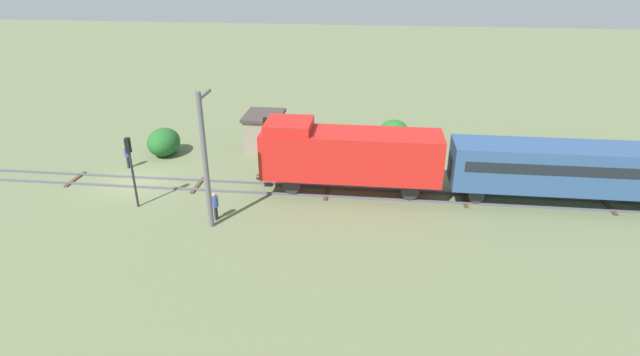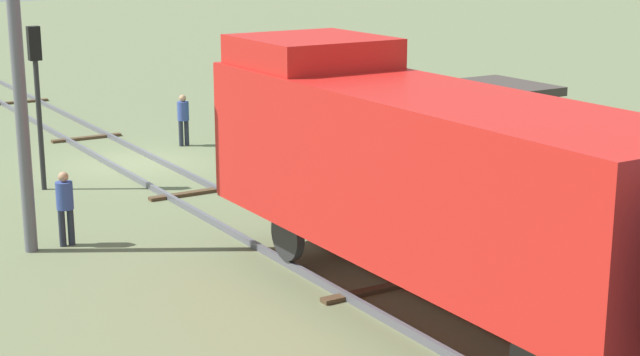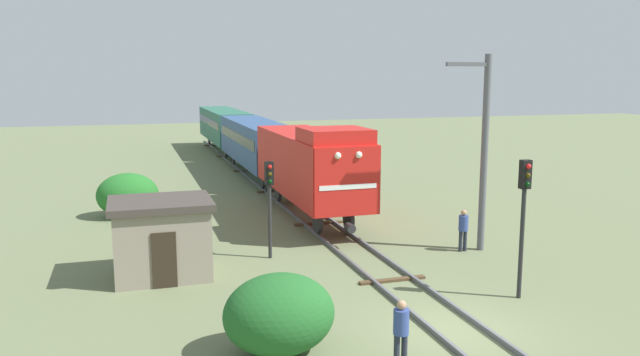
# 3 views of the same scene
# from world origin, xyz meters

# --- Properties ---
(ground_plane) EXTENTS (155.27, 155.27, 0.00)m
(ground_plane) POSITION_xyz_m (0.00, 0.00, 0.00)
(ground_plane) COLOR #66704C
(railway_track) EXTENTS (2.40, 103.51, 0.16)m
(railway_track) POSITION_xyz_m (0.00, -0.00, 0.07)
(railway_track) COLOR #595960
(railway_track) RESTS_ON ground
(locomotive) EXTENTS (2.90, 11.60, 4.60)m
(locomotive) POSITION_xyz_m (0.00, 14.22, 2.77)
(locomotive) COLOR red
(locomotive) RESTS_ON railway_track
(passenger_car_leading) EXTENTS (2.84, 14.00, 3.66)m
(passenger_car_leading) POSITION_xyz_m (0.00, 27.56, 2.52)
(passenger_car_leading) COLOR #2D4C7A
(passenger_car_leading) RESTS_ON railway_track
(passenger_car_trailing) EXTENTS (2.84, 14.00, 3.66)m
(passenger_car_trailing) POSITION_xyz_m (0.00, 42.16, 2.52)
(passenger_car_trailing) COLOR #26604C
(passenger_car_trailing) RESTS_ON railway_track
(traffic_signal_near) EXTENTS (0.32, 0.34, 4.44)m
(traffic_signal_near) POSITION_xyz_m (3.20, 1.65, 3.07)
(traffic_signal_near) COLOR #262628
(traffic_signal_near) RESTS_ON ground
(traffic_signal_mid) EXTENTS (0.32, 0.34, 3.77)m
(traffic_signal_mid) POSITION_xyz_m (-3.40, 8.26, 2.64)
(traffic_signal_mid) COLOR #262628
(traffic_signal_mid) RESTS_ON ground
(worker_near_track) EXTENTS (0.38, 0.38, 1.70)m
(worker_near_track) POSITION_xyz_m (-2.40, -1.60, 1.00)
(worker_near_track) COLOR #262B38
(worker_near_track) RESTS_ON ground
(worker_by_signal) EXTENTS (0.38, 0.38, 1.70)m
(worker_by_signal) POSITION_xyz_m (4.20, 6.89, 1.00)
(worker_by_signal) COLOR #262B38
(worker_by_signal) RESTS_ON ground
(catenary_mast) EXTENTS (1.94, 0.28, 7.81)m
(catenary_mast) POSITION_xyz_m (4.94, 6.86, 4.15)
(catenary_mast) COLOR #595960
(catenary_mast) RESTS_ON ground
(relay_hut) EXTENTS (3.50, 2.90, 2.74)m
(relay_hut) POSITION_xyz_m (-7.50, 7.25, 1.39)
(relay_hut) COLOR gray
(relay_hut) RESTS_ON ground
(bush_near) EXTENTS (1.69, 1.38, 1.23)m
(bush_near) POSITION_xyz_m (-7.68, 9.85, 0.61)
(bush_near) COLOR #266C26
(bush_near) RESTS_ON ground
(bush_mid) EXTENTS (2.86, 2.34, 2.08)m
(bush_mid) POSITION_xyz_m (-5.02, 0.03, 1.04)
(bush_mid) COLOR #215D26
(bush_mid) RESTS_ON ground
(bush_far) EXTENTS (3.02, 2.47, 2.19)m
(bush_far) POSITION_xyz_m (-8.60, 17.33, 1.10)
(bush_far) COLOR #236A26
(bush_far) RESTS_ON ground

